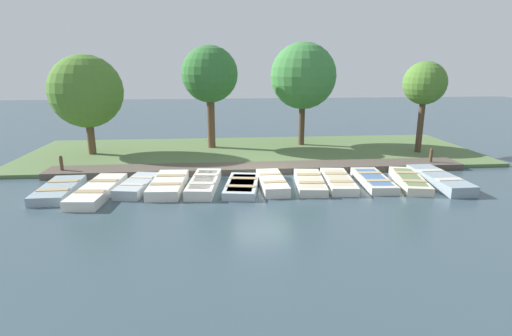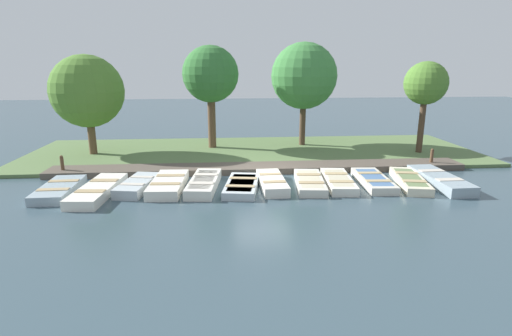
{
  "view_description": "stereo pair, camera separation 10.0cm",
  "coord_description": "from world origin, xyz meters",
  "views": [
    {
      "loc": [
        16.33,
        -1.75,
        4.84
      ],
      "look_at": [
        0.56,
        -0.34,
        0.65
      ],
      "focal_mm": 28.0,
      "sensor_mm": 36.0,
      "label": 1
    },
    {
      "loc": [
        16.33,
        -1.65,
        4.84
      ],
      "look_at": [
        0.56,
        -0.34,
        0.65
      ],
      "focal_mm": 28.0,
      "sensor_mm": 36.0,
      "label": 2
    }
  ],
  "objects": [
    {
      "name": "rowboat_0",
      "position": [
        1.31,
        -7.92,
        0.18
      ],
      "size": [
        2.94,
        1.27,
        0.36
      ],
      "rotation": [
        0.0,
        0.0,
        0.02
      ],
      "color": "#8C9EA8",
      "rests_on": "ground_plane"
    },
    {
      "name": "rowboat_2",
      "position": [
        1.09,
        -5.04,
        0.2
      ],
      "size": [
        2.74,
        1.42,
        0.41
      ],
      "rotation": [
        0.0,
        0.0,
        -0.18
      ],
      "color": "#B2BCC1",
      "rests_on": "ground_plane"
    },
    {
      "name": "rowboat_8",
      "position": [
        1.13,
        2.97,
        0.17
      ],
      "size": [
        3.13,
        1.31,
        0.35
      ],
      "rotation": [
        0.0,
        0.0,
        -0.1
      ],
      "color": "silver",
      "rests_on": "ground_plane"
    },
    {
      "name": "ground_plane",
      "position": [
        0.0,
        0.0,
        0.0
      ],
      "size": [
        80.0,
        80.0,
        0.0
      ],
      "primitive_type": "plane",
      "color": "#384C56"
    },
    {
      "name": "park_tree_left",
      "position": [
        -6.16,
        -2.28,
        4.18
      ],
      "size": [
        3.08,
        3.08,
        5.78
      ],
      "color": "brown",
      "rests_on": "ground_plane"
    },
    {
      "name": "rowboat_4",
      "position": [
        1.08,
        -2.45,
        0.21
      ],
      "size": [
        3.3,
        1.37,
        0.42
      ],
      "rotation": [
        0.0,
        0.0,
        -0.11
      ],
      "color": "silver",
      "rests_on": "ground_plane"
    },
    {
      "name": "park_tree_center",
      "position": [
        -6.45,
        2.96,
        4.1
      ],
      "size": [
        3.73,
        3.73,
        5.98
      ],
      "color": "#4C3828",
      "rests_on": "ground_plane"
    },
    {
      "name": "dock_walkway",
      "position": [
        -1.36,
        0.0,
        0.14
      ],
      "size": [
        1.43,
        18.92,
        0.27
      ],
      "color": "#51473D",
      "rests_on": "ground_plane"
    },
    {
      "name": "rowboat_7",
      "position": [
        1.15,
        1.79,
        0.17
      ],
      "size": [
        3.16,
        1.4,
        0.34
      ],
      "rotation": [
        0.0,
        0.0,
        -0.11
      ],
      "color": "beige",
      "rests_on": "ground_plane"
    },
    {
      "name": "shore_bank",
      "position": [
        -5.0,
        0.0,
        0.08
      ],
      "size": [
        8.0,
        24.0,
        0.16
      ],
      "color": "#567042",
      "rests_on": "ground_plane"
    },
    {
      "name": "rowboat_9",
      "position": [
        1.1,
        4.46,
        0.16
      ],
      "size": [
        3.13,
        1.26,
        0.34
      ],
      "rotation": [
        0.0,
        0.0,
        -0.06
      ],
      "color": "beige",
      "rests_on": "ground_plane"
    },
    {
      "name": "rowboat_3",
      "position": [
        1.08,
        -3.85,
        0.21
      ],
      "size": [
        3.11,
        1.36,
        0.42
      ],
      "rotation": [
        0.0,
        0.0,
        -0.05
      ],
      "color": "silver",
      "rests_on": "ground_plane"
    },
    {
      "name": "rowboat_11",
      "position": [
        1.39,
        7.13,
        0.22
      ],
      "size": [
        3.55,
        1.18,
        0.43
      ],
      "rotation": [
        0.0,
        0.0,
        0.02
      ],
      "color": "#8C9EA8",
      "rests_on": "ground_plane"
    },
    {
      "name": "park_tree_right",
      "position": [
        -3.92,
        8.85,
        3.75
      ],
      "size": [
        2.22,
        2.22,
        4.92
      ],
      "color": "#4C3828",
      "rests_on": "ground_plane"
    },
    {
      "name": "rowboat_1",
      "position": [
        1.58,
        -6.4,
        0.19
      ],
      "size": [
        3.67,
        1.43,
        0.39
      ],
      "rotation": [
        0.0,
        0.0,
        -0.09
      ],
      "color": "silver",
      "rests_on": "ground_plane"
    },
    {
      "name": "park_tree_far_left",
      "position": [
        -4.97,
        -8.53,
        3.41
      ],
      "size": [
        3.69,
        3.69,
        5.27
      ],
      "color": "brown",
      "rests_on": "ground_plane"
    },
    {
      "name": "rowboat_6",
      "position": [
        1.14,
        0.26,
        0.2
      ],
      "size": [
        2.93,
        1.04,
        0.4
      ],
      "rotation": [
        0.0,
        0.0,
        0.03
      ],
      "color": "silver",
      "rests_on": "ground_plane"
    },
    {
      "name": "mooring_post_near",
      "position": [
        -1.24,
        -8.72,
        0.47
      ],
      "size": [
        0.15,
        0.15,
        0.93
      ],
      "color": "brown",
      "rests_on": "ground_plane"
    },
    {
      "name": "rowboat_5",
      "position": [
        1.37,
        -0.96,
        0.16
      ],
      "size": [
        2.99,
        1.62,
        0.33
      ],
      "rotation": [
        0.0,
        0.0,
        -0.16
      ],
      "color": "#B2BCC1",
      "rests_on": "ground_plane"
    },
    {
      "name": "rowboat_10",
      "position": [
        1.29,
        5.92,
        0.17
      ],
      "size": [
        3.39,
        1.6,
        0.35
      ],
      "rotation": [
        0.0,
        0.0,
        -0.2
      ],
      "color": "beige",
      "rests_on": "ground_plane"
    },
    {
      "name": "mooring_post_far",
      "position": [
        -1.24,
        8.14,
        0.47
      ],
      "size": [
        0.15,
        0.15,
        0.93
      ],
      "color": "brown",
      "rests_on": "ground_plane"
    }
  ]
}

